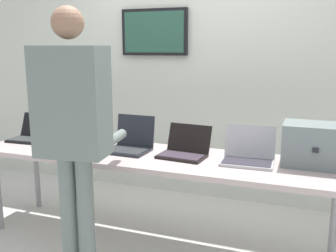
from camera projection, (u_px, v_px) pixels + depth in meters
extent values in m
cube|color=beige|center=(154.00, 244.00, 3.11)|extent=(8.00, 8.00, 0.04)
cube|color=silver|center=(195.00, 76.00, 3.89)|extent=(8.00, 0.06, 2.53)
cube|color=black|center=(154.00, 32.00, 3.90)|extent=(0.71, 0.05, 0.47)
cube|color=#285241|center=(154.00, 32.00, 3.89)|extent=(0.65, 0.02, 0.41)
cube|color=#B3A09E|center=(153.00, 157.00, 2.97)|extent=(2.87, 0.70, 0.04)
cylinder|color=gray|center=(37.00, 173.00, 3.73)|extent=(0.05, 0.05, 0.69)
cylinder|color=gray|center=(334.00, 214.00, 2.82)|extent=(0.05, 0.05, 0.69)
cube|color=slate|center=(315.00, 145.00, 2.67)|extent=(0.44, 0.31, 0.30)
cube|color=black|center=(315.00, 150.00, 2.53)|extent=(0.04, 0.01, 0.03)
cube|color=black|center=(31.00, 140.00, 3.39)|extent=(0.39, 0.24, 0.02)
cube|color=#2F3131|center=(30.00, 139.00, 3.38)|extent=(0.36, 0.19, 0.00)
cube|color=black|center=(40.00, 125.00, 3.51)|extent=(0.38, 0.11, 0.20)
cube|color=black|center=(41.00, 125.00, 3.51)|extent=(0.35, 0.09, 0.18)
cube|color=#272326|center=(78.00, 145.00, 3.22)|extent=(0.36, 0.24, 0.02)
cube|color=#2F332D|center=(77.00, 144.00, 3.21)|extent=(0.33, 0.19, 0.00)
cube|color=#272326|center=(86.00, 128.00, 3.33)|extent=(0.35, 0.08, 0.22)
cube|color=silver|center=(86.00, 128.00, 3.33)|extent=(0.32, 0.06, 0.19)
cube|color=#20232C|center=(127.00, 151.00, 3.04)|extent=(0.34, 0.27, 0.02)
cube|color=#282B2D|center=(127.00, 150.00, 3.03)|extent=(0.31, 0.22, 0.00)
cube|color=#20232C|center=(136.00, 130.00, 3.15)|extent=(0.33, 0.06, 0.25)
cube|color=white|center=(136.00, 130.00, 3.15)|extent=(0.31, 0.05, 0.23)
cube|color=black|center=(182.00, 157.00, 2.88)|extent=(0.37, 0.25, 0.02)
cube|color=#352B37|center=(181.00, 155.00, 2.87)|extent=(0.34, 0.20, 0.00)
cube|color=black|center=(189.00, 138.00, 2.99)|extent=(0.36, 0.12, 0.21)
cube|color=navy|center=(189.00, 138.00, 2.99)|extent=(0.33, 0.10, 0.18)
cube|color=#B1B1B7|center=(247.00, 163.00, 2.73)|extent=(0.38, 0.25, 0.02)
cube|color=#2C2933|center=(247.00, 162.00, 2.71)|extent=(0.35, 0.20, 0.00)
cube|color=#B1B1B7|center=(250.00, 141.00, 2.83)|extent=(0.37, 0.06, 0.24)
cube|color=white|center=(250.00, 141.00, 2.83)|extent=(0.34, 0.05, 0.21)
cylinder|color=slate|center=(69.00, 217.00, 2.56)|extent=(0.12, 0.12, 0.87)
cylinder|color=slate|center=(86.00, 219.00, 2.53)|extent=(0.12, 0.12, 0.87)
cube|color=slate|center=(72.00, 102.00, 2.39)|extent=(0.47, 0.31, 0.69)
sphere|color=#906851|center=(68.00, 23.00, 2.29)|extent=(0.20, 0.20, 0.20)
cylinder|color=slate|center=(71.00, 136.00, 2.76)|extent=(0.11, 0.33, 0.07)
cylinder|color=slate|center=(114.00, 139.00, 2.69)|extent=(0.11, 0.33, 0.07)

